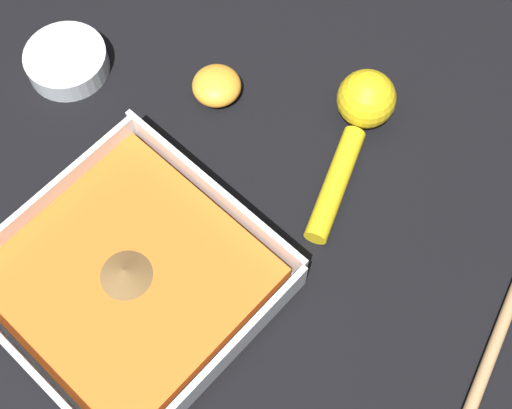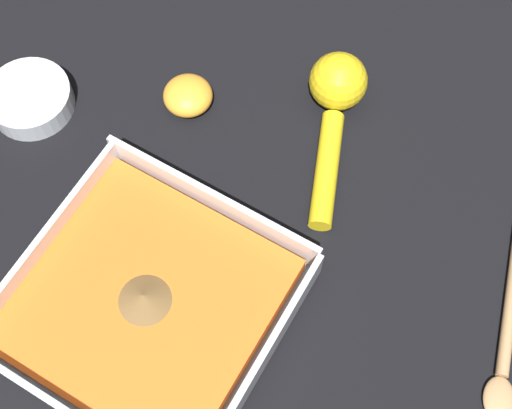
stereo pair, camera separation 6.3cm
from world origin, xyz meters
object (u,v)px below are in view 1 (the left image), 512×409
(spice_bowl, at_px, (67,62))
(lemon_half, at_px, (217,86))
(square_dish, at_px, (132,283))
(lemon_squeezer, at_px, (359,118))
(wooden_spoon, at_px, (486,367))

(spice_bowl, height_order, lemon_half, lemon_half)
(square_dish, bearing_deg, lemon_half, -65.66)
(lemon_squeezer, bearing_deg, wooden_spoon, -136.81)
(lemon_half, bearing_deg, square_dish, 114.34)
(spice_bowl, xyz_separation_m, lemon_squeezer, (-0.29, -0.15, 0.01))
(lemon_half, distance_m, wooden_spoon, 0.39)
(square_dish, distance_m, wooden_spoon, 0.33)
(lemon_squeezer, distance_m, lemon_half, 0.16)
(spice_bowl, bearing_deg, lemon_half, -148.57)
(square_dish, xyz_separation_m, wooden_spoon, (-0.29, -0.16, -0.01))
(square_dish, relative_size, lemon_half, 4.47)
(lemon_squeezer, bearing_deg, lemon_half, 93.31)
(square_dish, height_order, lemon_half, square_dish)
(square_dish, relative_size, spice_bowl, 2.63)
(spice_bowl, height_order, lemon_squeezer, lemon_squeezer)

